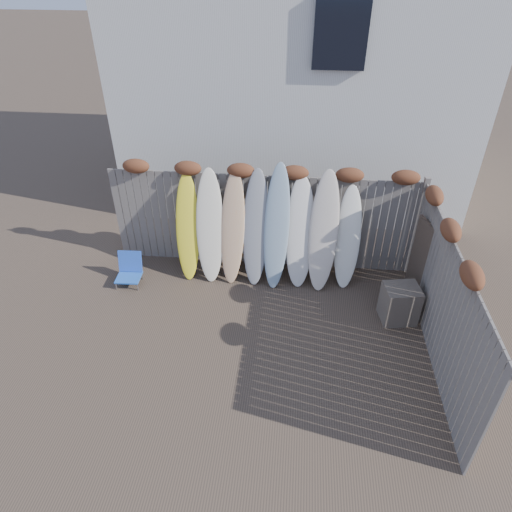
# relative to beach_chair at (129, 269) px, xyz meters

# --- Properties ---
(ground) EXTENTS (80.00, 80.00, 0.00)m
(ground) POSITION_rel_beach_chair_xyz_m (2.54, -1.50, -0.29)
(ground) COLOR #493A2D
(back_fence) EXTENTS (6.05, 0.28, 2.24)m
(back_fence) POSITION_rel_beach_chair_xyz_m (2.60, 0.89, 0.90)
(back_fence) COLOR slate
(back_fence) RESTS_ON ground
(right_fence) EXTENTS (0.28, 4.40, 2.24)m
(right_fence) POSITION_rel_beach_chair_xyz_m (5.53, -1.25, 0.86)
(right_fence) COLOR slate
(right_fence) RESTS_ON ground
(house) EXTENTS (8.50, 5.50, 6.33)m
(house) POSITION_rel_beach_chair_xyz_m (3.04, 5.00, 2.92)
(house) COLOR silver
(house) RESTS_ON ground
(beach_chair) EXTENTS (0.48, 0.51, 0.62)m
(beach_chair) POSITION_rel_beach_chair_xyz_m (0.00, 0.00, 0.00)
(beach_chair) COLOR blue
(beach_chair) RESTS_ON ground
(wooden_crate) EXTENTS (0.67, 0.59, 0.70)m
(wooden_crate) POSITION_rel_beach_chair_xyz_m (5.12, -0.58, 0.06)
(wooden_crate) COLOR #4C4339
(wooden_crate) RESTS_ON ground
(lattice_panel) EXTENTS (0.31, 1.06, 1.63)m
(lattice_panel) POSITION_rel_beach_chair_xyz_m (5.54, -0.15, 0.53)
(lattice_panel) COLOR #352C20
(lattice_panel) RESTS_ON ground
(surfboard_0) EXTENTS (0.50, 0.76, 2.07)m
(surfboard_0) POSITION_rel_beach_chair_xyz_m (1.13, 0.47, 0.75)
(surfboard_0) COLOR yellow
(surfboard_0) RESTS_ON ground
(surfboard_1) EXTENTS (0.59, 0.80, 2.17)m
(surfboard_1) POSITION_rel_beach_chair_xyz_m (1.57, 0.46, 0.80)
(surfboard_1) COLOR silver
(surfboard_1) RESTS_ON ground
(surfboard_2) EXTENTS (0.52, 0.79, 2.15)m
(surfboard_2) POSITION_rel_beach_chair_xyz_m (2.01, 0.45, 0.79)
(surfboard_2) COLOR #F6AA82
(surfboard_2) RESTS_ON ground
(surfboard_3) EXTENTS (0.50, 0.78, 2.20)m
(surfboard_3) POSITION_rel_beach_chair_xyz_m (2.46, 0.46, 0.81)
(surfboard_3) COLOR gray
(surfboard_3) RESTS_ON ground
(surfboard_4) EXTENTS (0.52, 0.85, 2.34)m
(surfboard_4) POSITION_rel_beach_chair_xyz_m (2.86, 0.42, 0.88)
(surfboard_4) COLOR #8FA7BA
(surfboard_4) RESTS_ON ground
(surfboard_5) EXTENTS (0.58, 0.77, 2.10)m
(surfboard_5) POSITION_rel_beach_chair_xyz_m (3.30, 0.46, 0.77)
(surfboard_5) COLOR silver
(surfboard_5) RESTS_ON ground
(surfboard_6) EXTENTS (0.60, 0.83, 2.25)m
(surfboard_6) POSITION_rel_beach_chair_xyz_m (3.74, 0.41, 0.84)
(surfboard_6) COLOR beige
(surfboard_6) RESTS_ON ground
(surfboard_7) EXTENTS (0.49, 0.70, 1.95)m
(surfboard_7) POSITION_rel_beach_chair_xyz_m (4.20, 0.50, 0.69)
(surfboard_7) COLOR white
(surfboard_7) RESTS_ON ground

